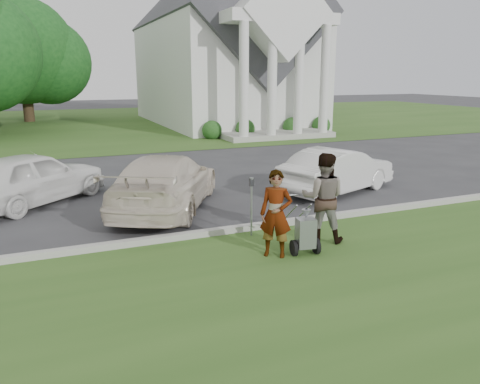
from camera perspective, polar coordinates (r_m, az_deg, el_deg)
ground at (r=9.79m, az=-3.61°, el=-6.49°), size 120.00×120.00×0.00m
grass_strip at (r=7.26m, az=4.38°, el=-14.19°), size 80.00×7.00×0.01m
church_lawn at (r=35.96m, az=-17.92°, el=7.98°), size 80.00×30.00×0.01m
curb at (r=10.25m, az=-4.62°, el=-5.09°), size 80.00×0.18×0.15m
church at (r=34.05m, az=-2.04°, el=18.34°), size 9.19×19.00×24.10m
tree_back at (r=38.70m, az=-24.98°, el=14.78°), size 9.61×7.60×8.89m
striping_cart at (r=9.23m, az=7.97°, el=-5.06°), size 0.59×1.12×1.00m
person_left at (r=8.94m, az=4.39°, el=-2.77°), size 0.74×0.69×1.70m
person_right at (r=9.88m, az=10.10°, el=-0.76°), size 1.15×1.09×1.88m
parking_meter_near at (r=10.07m, az=1.41°, el=-0.94°), size 0.09×0.09×1.31m
car_b at (r=13.84m, az=-24.09°, el=1.59°), size 4.35×4.14×1.46m
car_c at (r=12.31m, az=-9.08°, el=1.21°), size 4.18×5.36×1.45m
car_d at (r=14.23m, az=11.82°, el=2.59°), size 4.29×2.74×1.34m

